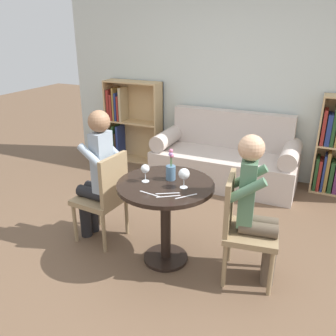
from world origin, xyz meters
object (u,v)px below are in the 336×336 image
Objects in this scene: couch at (225,160)px; person_left at (97,174)px; wine_glass_right at (184,174)px; bookshelf_left at (128,121)px; chair_left at (105,194)px; chair_right at (243,224)px; person_right at (256,207)px; wine_glass_left at (145,169)px; flower_vase at (171,170)px.

person_left is (-0.74, -1.84, 0.37)m from couch.
couch is at bearing 95.02° from wine_glass_right.
chair_left is (0.98, -2.12, -0.11)m from bookshelf_left.
couch reaches higher than chair_right.
person_right is (0.75, -1.84, 0.35)m from couch.
wine_glass_left is 0.22m from flower_vase.
chair_left is 1.31m from chair_right.
couch is at bearing 11.17° from chair_right.
chair_left is at bearing 82.29° from person_right.
person_left is 1.05× the size of person_right.
chair_right is 0.19m from person_right.
wine_glass_right is (-0.58, -0.09, 0.21)m from person_right.
couch is at bearing 84.96° from wine_glass_left.
flower_vase is (0.01, -1.82, 0.53)m from couch.
person_left is at bearing 81.73° from person_right.
chair_left is (-0.66, -1.85, 0.18)m from couch.
flower_vase is (-0.74, 0.02, 0.18)m from person_right.
person_left reaches higher than person_right.
chair_left is 0.62m from wine_glass_left.
bookshelf_left reaches higher than chair_right.
couch is at bearing -9.39° from bookshelf_left.
couch is 1.89m from flower_vase.
chair_right is at bearing -3.66° from flower_vase.
bookshelf_left is 2.85m from wine_glass_right.
person_left is at bearing -178.41° from flower_vase.
person_right is 0.62m from wine_glass_right.
chair_right is 0.69× the size of person_left.
person_left is at bearing -112.01° from couch.
wine_glass_right is at bearing 3.28° from wine_glass_left.
flower_vase reaches higher than chair_left.
flower_vase is (0.75, 0.02, 0.16)m from person_left.
person_left is 0.77m from flower_vase.
person_right is at bearing -67.93° from couch.
person_left is 0.61m from wine_glass_left.
bookshelf_left is at bearing 123.46° from wine_glass_left.
person_left reaches higher than chair_left.
person_right reaches higher than wine_glass_left.
bookshelf_left is 2.29m from person_left.
person_right reaches higher than flower_vase.
wine_glass_right is (0.17, -1.92, 0.56)m from couch.
person_left is 4.71× the size of flower_vase.
bookshelf_left is 2.67m from wine_glass_left.
couch is 2.02m from person_left.
wine_glass_right is (0.34, 0.02, 0.01)m from wine_glass_left.
person_left is at bearing -93.63° from chair_left.
wine_glass_left is at bearing -176.72° from wine_glass_right.
wine_glass_left is at bearing -144.56° from flower_vase.
person_right is at bearing 95.88° from chair_left.
chair_right is at bearing 94.98° from chair_left.
wine_glass_right is (1.80, -2.20, 0.27)m from bookshelf_left.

